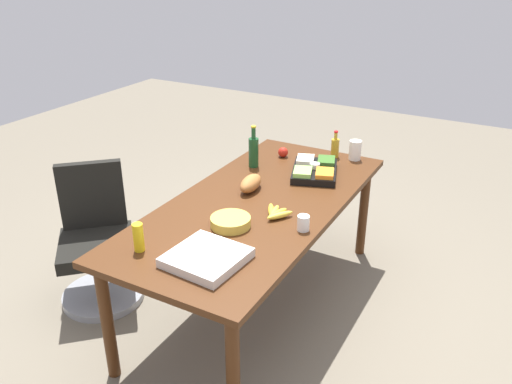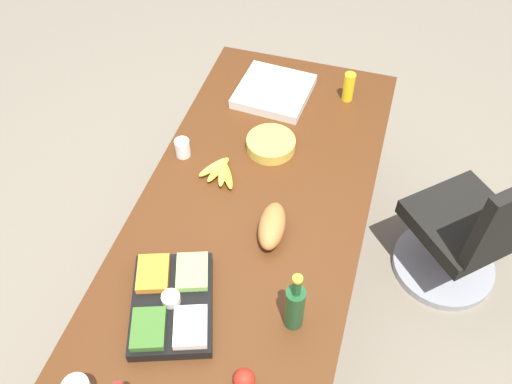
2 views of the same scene
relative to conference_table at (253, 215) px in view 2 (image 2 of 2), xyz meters
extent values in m
plane|color=#6F6656|center=(0.00, 0.00, -0.71)|extent=(10.00, 10.00, 0.00)
cube|color=#462510|center=(0.00, 0.00, 0.06)|extent=(2.15, 0.99, 0.04)
cylinder|color=#462510|center=(-0.98, -0.40, -0.34)|extent=(0.07, 0.07, 0.75)
cylinder|color=#462510|center=(-0.98, 0.40, -0.34)|extent=(0.07, 0.07, 0.75)
cylinder|color=gray|center=(-0.47, 0.97, -0.68)|extent=(0.56, 0.56, 0.05)
cylinder|color=gray|center=(-0.47, 0.97, -0.47)|extent=(0.06, 0.06, 0.37)
cube|color=black|center=(-0.47, 0.97, -0.29)|extent=(0.68, 0.68, 0.09)
cylinder|color=#194723|center=(0.50, 0.30, 0.19)|extent=(0.09, 0.09, 0.21)
cylinder|color=#194723|center=(0.50, 0.30, 0.33)|extent=(0.04, 0.04, 0.08)
cylinder|color=gold|center=(0.50, 0.30, 0.38)|extent=(0.04, 0.04, 0.01)
cylinder|color=white|center=(-0.20, -0.40, 0.12)|extent=(0.08, 0.08, 0.09)
ellipsoid|color=yellow|center=(-0.14, -0.23, 0.10)|extent=(0.16, 0.12, 0.04)
ellipsoid|color=yellow|center=(-0.13, -0.20, 0.10)|extent=(0.17, 0.08, 0.04)
ellipsoid|color=gold|center=(-0.12, -0.18, 0.10)|extent=(0.17, 0.07, 0.04)
ellipsoid|color=yellow|center=(-0.11, -0.15, 0.10)|extent=(0.17, 0.11, 0.04)
ellipsoid|color=#A66732|center=(0.13, 0.12, 0.13)|extent=(0.25, 0.14, 0.10)
cube|color=silver|center=(-0.74, -0.11, 0.10)|extent=(0.39, 0.39, 0.05)
sphere|color=red|center=(0.77, 0.20, 0.12)|extent=(0.09, 0.09, 0.08)
cube|color=black|center=(0.57, -0.15, 0.10)|extent=(0.50, 0.42, 0.05)
cube|color=orange|center=(0.49, -0.25, 0.14)|extent=(0.19, 0.17, 0.03)
cube|color=#366123|center=(0.70, -0.18, 0.14)|extent=(0.19, 0.17, 0.03)
cube|color=#95D15C|center=(0.44, -0.11, 0.14)|extent=(0.19, 0.17, 0.03)
cube|color=beige|center=(0.65, -0.04, 0.14)|extent=(0.19, 0.17, 0.03)
cylinder|color=white|center=(0.57, -0.15, 0.15)|extent=(0.09, 0.09, 0.04)
cylinder|color=gold|center=(-0.35, -0.02, 0.11)|extent=(0.28, 0.28, 0.06)
cylinder|color=yellow|center=(-0.82, 0.27, 0.16)|extent=(0.07, 0.07, 0.16)
camera|label=1|loc=(-2.61, -1.43, 1.54)|focal=36.89mm
camera|label=2|loc=(1.46, 0.45, 1.96)|focal=38.83mm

